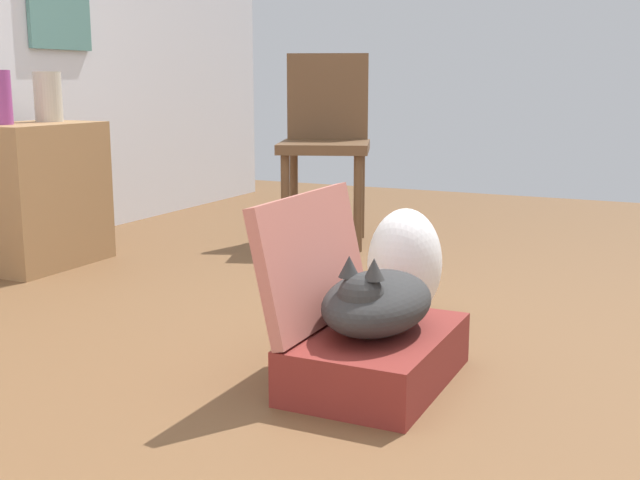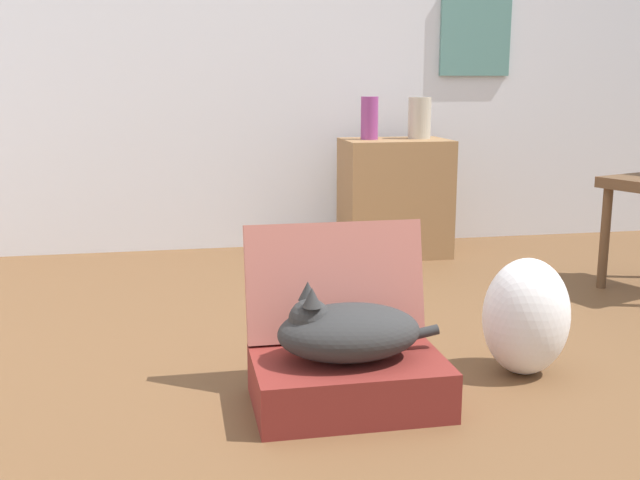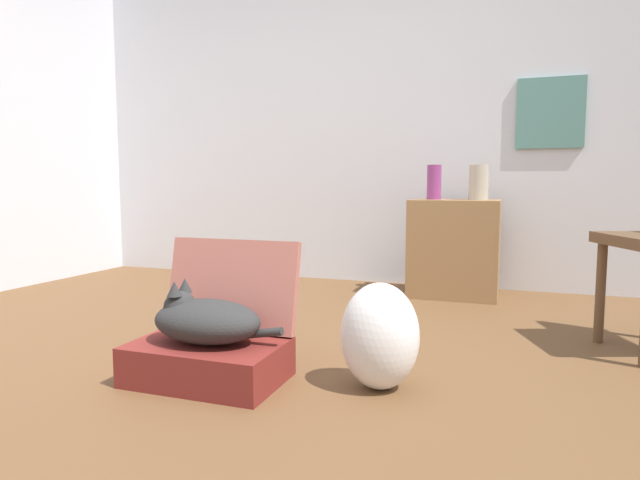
% 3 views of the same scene
% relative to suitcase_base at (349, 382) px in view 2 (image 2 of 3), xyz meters
% --- Properties ---
extents(ground_plane, '(7.68, 7.68, 0.00)m').
position_rel_suitcase_base_xyz_m(ground_plane, '(0.10, 0.10, -0.08)').
color(ground_plane, brown).
rests_on(ground_plane, ground).
extents(wall_back, '(6.40, 0.15, 2.60)m').
position_rel_suitcase_base_xyz_m(wall_back, '(0.11, 2.36, 1.22)').
color(wall_back, silver).
rests_on(wall_back, ground).
extents(suitcase_base, '(0.57, 0.37, 0.15)m').
position_rel_suitcase_base_xyz_m(suitcase_base, '(0.00, 0.00, 0.00)').
color(suitcase_base, maroon).
rests_on(suitcase_base, ground).
extents(suitcase_lid, '(0.57, 0.12, 0.37)m').
position_rel_suitcase_base_xyz_m(suitcase_lid, '(0.00, 0.20, 0.26)').
color(suitcase_lid, '#B26356').
rests_on(suitcase_lid, suitcase_base).
extents(cat, '(0.51, 0.28, 0.24)m').
position_rel_suitcase_base_xyz_m(cat, '(-0.01, 0.00, 0.16)').
color(cat, '#2D2D2D').
rests_on(cat, suitcase_base).
extents(plastic_bag_white, '(0.29, 0.26, 0.39)m').
position_rel_suitcase_base_xyz_m(plastic_bag_white, '(0.64, 0.14, 0.12)').
color(plastic_bag_white, white).
rests_on(plastic_bag_white, ground).
extents(side_table, '(0.58, 0.40, 0.65)m').
position_rel_suitcase_base_xyz_m(side_table, '(0.72, 1.95, 0.25)').
color(side_table, olive).
rests_on(side_table, ground).
extents(vase_tall, '(0.10, 0.10, 0.23)m').
position_rel_suitcase_base_xyz_m(vase_tall, '(0.57, 1.97, 0.69)').
color(vase_tall, '#8C387A').
rests_on(vase_tall, side_table).
extents(vase_short, '(0.13, 0.13, 0.23)m').
position_rel_suitcase_base_xyz_m(vase_short, '(0.86, 1.98, 0.69)').
color(vase_short, '#B7AD99').
rests_on(vase_short, side_table).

